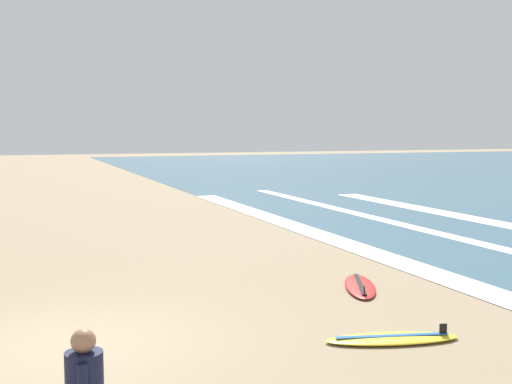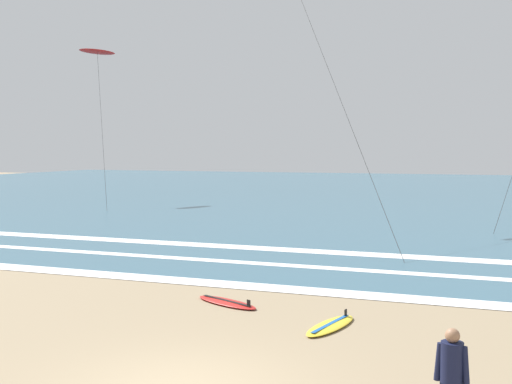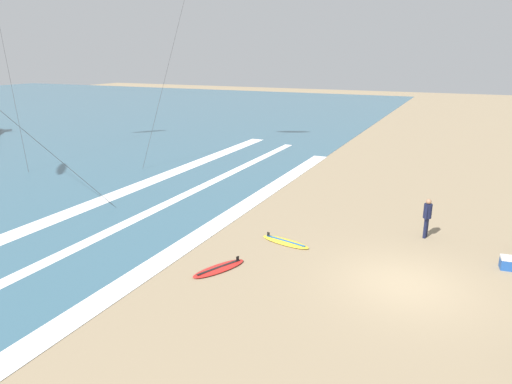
% 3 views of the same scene
% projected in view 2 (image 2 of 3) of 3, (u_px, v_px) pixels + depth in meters
% --- Properties ---
extents(ocean_surface, '(140.00, 90.00, 0.01)m').
position_uv_depth(ocean_surface, '(428.00, 192.00, 60.05)').
color(ocean_surface, '#386075').
rests_on(ocean_surface, ground).
extents(wave_foam_shoreline, '(37.92, 0.95, 0.01)m').
position_uv_depth(wave_foam_shoreline, '(253.00, 286.00, 18.74)').
color(wave_foam_shoreline, white).
rests_on(wave_foam_shoreline, ocean_surface).
extents(wave_foam_mid_break, '(42.71, 0.61, 0.01)m').
position_uv_depth(wave_foam_mid_break, '(309.00, 267.00, 21.88)').
color(wave_foam_mid_break, white).
rests_on(wave_foam_mid_break, ocean_surface).
extents(wave_foam_outer_break, '(40.50, 1.06, 0.01)m').
position_uv_depth(wave_foam_outer_break, '(389.00, 256.00, 24.16)').
color(wave_foam_outer_break, white).
rests_on(wave_foam_outer_break, ocean_surface).
extents(surfer_left_far, '(0.52, 0.32, 1.60)m').
position_uv_depth(surfer_left_far, '(452.00, 373.00, 8.87)').
color(surfer_left_far, '#141938').
rests_on(surfer_left_far, ground).
extents(surfboard_left_pile, '(1.08, 2.18, 0.25)m').
position_uv_depth(surfboard_left_pile, '(331.00, 325.00, 14.47)').
color(surfboard_left_pile, yellow).
rests_on(surfboard_left_pile, ground).
extents(surfboard_near_water, '(2.16, 1.41, 0.25)m').
position_uv_depth(surfboard_near_water, '(227.00, 302.00, 16.66)').
color(surfboard_near_water, red).
rests_on(surfboard_near_water, ground).
extents(kite_red_mid_center, '(6.67, 9.15, 12.12)m').
position_uv_depth(kite_red_mid_center, '(97.00, 53.00, 49.64)').
color(kite_red_mid_center, red).
rests_on(kite_red_mid_center, ground).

